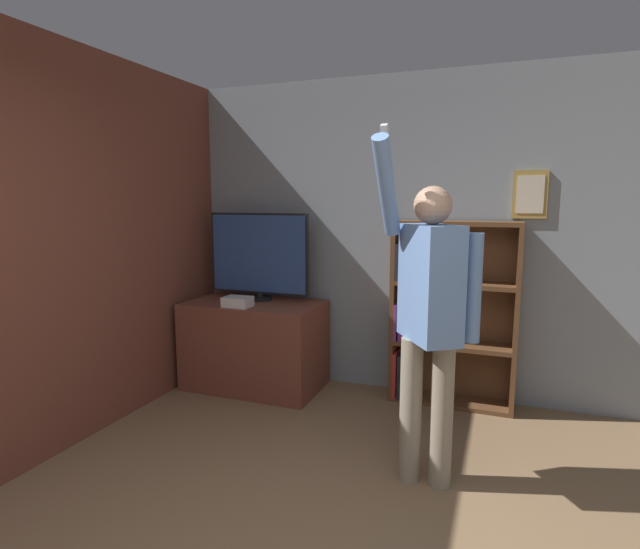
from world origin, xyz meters
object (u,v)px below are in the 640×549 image
Objects in this scene: television at (259,256)px; bookshelf at (440,314)px; game_console at (238,302)px; person at (429,309)px.

television is 0.63× the size of bookshelf.
game_console is at bearing -96.65° from television.
bookshelf is at bearing 4.47° from television.
television is 0.46× the size of person.
bookshelf is 1.31m from person.
bookshelf reaches higher than game_console.
bookshelf is 0.73× the size of person.
television is at bearing -175.53° from bookshelf.
bookshelf is at bearing 15.70° from game_console.
television reaches higher than bookshelf.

